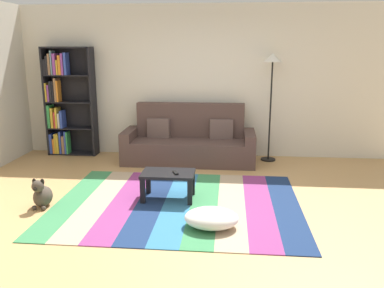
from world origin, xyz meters
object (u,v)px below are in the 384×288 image
Objects in this scene: dog at (42,195)px; standing_lamp at (272,72)px; coffee_table at (168,178)px; pouf at (211,218)px; bookshelf at (64,103)px; couch at (189,143)px; tv_remote at (175,173)px.

dog is 0.21× the size of standing_lamp.
coffee_table reaches higher than pouf.
bookshelf is 2.85× the size of coffee_table.
pouf is at bearing -10.56° from dog.
standing_lamp reaches higher than couch.
pouf is at bearing -78.91° from couch.
coffee_table is at bearing -126.34° from standing_lamp.
tv_remote is (0.10, -0.03, 0.08)m from coffee_table.
pouf is 2.19m from dog.
couch is 3.73× the size of pouf.
dog reaches higher than coffee_table.
coffee_table is at bearing -43.21° from bookshelf.
standing_lamp is (0.88, 2.83, 1.44)m from pouf.
standing_lamp reaches higher than tv_remote.
coffee_table is 1.60m from dog.
dog is at bearing -126.36° from couch.
dog is 1.70m from tv_remote.
bookshelf is at bearing 178.77° from standing_lamp.
tv_remote is at bearing 12.76° from dog.
bookshelf reaches higher than standing_lamp.
couch is 5.69× the size of dog.
bookshelf is 1.06× the size of standing_lamp.
bookshelf reaches higher than tv_remote.
coffee_table is 0.14m from tv_remote.
bookshelf is 4.95× the size of dog.
couch is at bearing -6.92° from bookshelf.
bookshelf is at bearing 134.38° from pouf.
pouf is 0.96m from tv_remote.
bookshelf is at bearing 136.79° from coffee_table.
couch reaches higher than coffee_table.
bookshelf is 3.14m from coffee_table.
pouf is at bearing -107.26° from standing_lamp.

